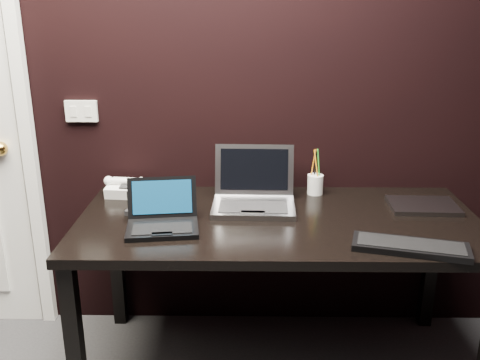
{
  "coord_description": "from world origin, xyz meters",
  "views": [
    {
      "loc": [
        0.16,
        -0.7,
        1.61
      ],
      "look_at": [
        0.14,
        1.35,
        0.93
      ],
      "focal_mm": 40.0,
      "sensor_mm": 36.0,
      "label": 1
    }
  ],
  "objects_px": {
    "desk_phone": "(126,187)",
    "pen_cup": "(315,184)",
    "closed_laptop": "(423,206)",
    "netbook": "(162,219)",
    "desk": "(278,235)",
    "silver_laptop": "(254,196)",
    "mobile_phone": "(133,206)",
    "ext_keyboard": "(410,247)"
  },
  "relations": [
    {
      "from": "desk",
      "to": "desk_phone",
      "type": "bearing_deg",
      "value": 158.56
    },
    {
      "from": "silver_laptop",
      "to": "netbook",
      "type": "bearing_deg",
      "value": -146.71
    },
    {
      "from": "closed_laptop",
      "to": "mobile_phone",
      "type": "height_order",
      "value": "mobile_phone"
    },
    {
      "from": "pen_cup",
      "to": "silver_laptop",
      "type": "bearing_deg",
      "value": -150.08
    },
    {
      "from": "ext_keyboard",
      "to": "mobile_phone",
      "type": "relative_size",
      "value": 4.42
    },
    {
      "from": "desk",
      "to": "pen_cup",
      "type": "xyz_separation_m",
      "value": [
        0.19,
        0.3,
        0.13
      ]
    },
    {
      "from": "ext_keyboard",
      "to": "desk_phone",
      "type": "xyz_separation_m",
      "value": [
        -1.18,
        0.58,
        0.02
      ]
    },
    {
      "from": "ext_keyboard",
      "to": "pen_cup",
      "type": "relative_size",
      "value": 2.01
    },
    {
      "from": "mobile_phone",
      "to": "pen_cup",
      "type": "height_order",
      "value": "pen_cup"
    },
    {
      "from": "desk_phone",
      "to": "pen_cup",
      "type": "xyz_separation_m",
      "value": [
        0.9,
        0.03,
        0.01
      ]
    },
    {
      "from": "desk",
      "to": "mobile_phone",
      "type": "relative_size",
      "value": 17.0
    },
    {
      "from": "desk_phone",
      "to": "mobile_phone",
      "type": "xyz_separation_m",
      "value": [
        0.08,
        -0.24,
        0.0
      ]
    },
    {
      "from": "ext_keyboard",
      "to": "silver_laptop",
      "type": "bearing_deg",
      "value": 142.85
    },
    {
      "from": "silver_laptop",
      "to": "desk_phone",
      "type": "bearing_deg",
      "value": 166.68
    },
    {
      "from": "netbook",
      "to": "desk_phone",
      "type": "height_order",
      "value": "netbook"
    },
    {
      "from": "closed_laptop",
      "to": "mobile_phone",
      "type": "bearing_deg",
      "value": -176.19
    },
    {
      "from": "desk",
      "to": "mobile_phone",
      "type": "bearing_deg",
      "value": 176.22
    },
    {
      "from": "closed_laptop",
      "to": "ext_keyboard",
      "type": "bearing_deg",
      "value": -112.77
    },
    {
      "from": "desk",
      "to": "netbook",
      "type": "distance_m",
      "value": 0.5
    },
    {
      "from": "desk",
      "to": "closed_laptop",
      "type": "bearing_deg",
      "value": 11.0
    },
    {
      "from": "netbook",
      "to": "ext_keyboard",
      "type": "distance_m",
      "value": 0.97
    },
    {
      "from": "silver_laptop",
      "to": "desk_phone",
      "type": "relative_size",
      "value": 1.79
    },
    {
      "from": "silver_laptop",
      "to": "pen_cup",
      "type": "bearing_deg",
      "value": 29.92
    },
    {
      "from": "mobile_phone",
      "to": "desk",
      "type": "bearing_deg",
      "value": -3.78
    },
    {
      "from": "silver_laptop",
      "to": "ext_keyboard",
      "type": "height_order",
      "value": "silver_laptop"
    },
    {
      "from": "netbook",
      "to": "desk_phone",
      "type": "xyz_separation_m",
      "value": [
        -0.23,
        0.39,
        -0.0
      ]
    },
    {
      "from": "ext_keyboard",
      "to": "pen_cup",
      "type": "distance_m",
      "value": 0.67
    },
    {
      "from": "ext_keyboard",
      "to": "pen_cup",
      "type": "xyz_separation_m",
      "value": [
        -0.28,
        0.6,
        0.04
      ]
    },
    {
      "from": "closed_laptop",
      "to": "pen_cup",
      "type": "distance_m",
      "value": 0.49
    },
    {
      "from": "desk",
      "to": "closed_laptop",
      "type": "xyz_separation_m",
      "value": [
        0.65,
        0.13,
        0.09
      ]
    },
    {
      "from": "netbook",
      "to": "closed_laptop",
      "type": "distance_m",
      "value": 1.15
    },
    {
      "from": "closed_laptop",
      "to": "pen_cup",
      "type": "xyz_separation_m",
      "value": [
        -0.46,
        0.18,
        0.04
      ]
    },
    {
      "from": "netbook",
      "to": "ext_keyboard",
      "type": "height_order",
      "value": "netbook"
    },
    {
      "from": "desk_phone",
      "to": "mobile_phone",
      "type": "bearing_deg",
      "value": -70.66
    },
    {
      "from": "pen_cup",
      "to": "netbook",
      "type": "bearing_deg",
      "value": -148.17
    },
    {
      "from": "desk_phone",
      "to": "pen_cup",
      "type": "distance_m",
      "value": 0.9
    },
    {
      "from": "closed_laptop",
      "to": "netbook",
      "type": "bearing_deg",
      "value": -168.23
    },
    {
      "from": "desk_phone",
      "to": "pen_cup",
      "type": "bearing_deg",
      "value": 1.7
    },
    {
      "from": "ext_keyboard",
      "to": "mobile_phone",
      "type": "xyz_separation_m",
      "value": [
        -1.09,
        0.34,
        0.02
      ]
    },
    {
      "from": "desk",
      "to": "silver_laptop",
      "type": "distance_m",
      "value": 0.21
    },
    {
      "from": "desk",
      "to": "desk_phone",
      "type": "relative_size",
      "value": 8.22
    },
    {
      "from": "closed_laptop",
      "to": "pen_cup",
      "type": "relative_size",
      "value": 1.37
    }
  ]
}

